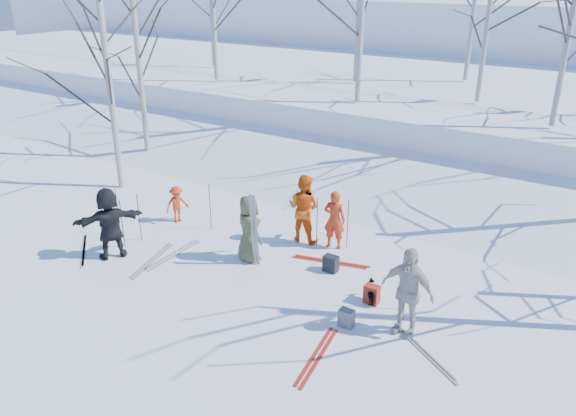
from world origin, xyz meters
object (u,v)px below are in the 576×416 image
Objects in this scene: backpack_red at (372,294)px; backpack_grey at (346,318)px; skier_redor_behind at (304,208)px; skier_grey_west at (110,223)px; dog at (372,292)px; skier_red_north at (334,220)px; backpack_dark at (331,264)px; skier_cream_east at (407,291)px; skier_red_seated at (177,204)px; skier_olive_center at (249,228)px.

backpack_red reaches higher than backpack_grey.
skier_redor_behind is 4.86× the size of backpack_grey.
backpack_grey is at bearing 126.72° from skier_grey_west.
dog is 1.30× the size of backpack_red.
skier_grey_west reaches higher than skier_red_north.
skier_cream_east is at bearing -29.19° from backpack_dark.
backpack_dark is (5.08, -0.11, -0.34)m from skier_red_seated.
backpack_dark is at bearing -68.37° from dog.
dog is at bearing 151.41° from skier_cream_east.
dog is at bearing -26.32° from backpack_dark.
backpack_dark is at bearing 104.91° from skier_red_north.
skier_olive_center is 1.57× the size of skier_red_seated.
backpack_grey is (1.94, -2.97, -0.59)m from skier_red_north.
backpack_grey is (-0.04, -1.11, -0.04)m from dog.
skier_cream_east is (2.98, -2.51, 0.15)m from skier_red_north.
backpack_red is at bearing -76.44° from skier_red_seated.
skier_red_north is 4.65m from skier_red_seated.
skier_cream_east reaches higher than backpack_red.
skier_olive_center is at bearing -43.85° from dog.
backpack_grey is at bearing -92.67° from backpack_red.
skier_red_north is 3.90m from skier_cream_east.
backpack_dark is at bearing -142.63° from skier_olive_center.
skier_red_north is 3.92× the size of backpack_dark.
skier_red_seated is at bearing 163.38° from backpack_grey.
skier_red_seated is 6.75m from backpack_grey.
skier_red_seated is 5.09m from backpack_dark.
skier_red_north is at bearing 136.38° from backpack_red.
skier_grey_west is at bearing 51.69° from skier_olive_center.
skier_olive_center reaches higher than skier_red_seated.
skier_cream_east is 1.01× the size of skier_grey_west.
skier_redor_behind is (-0.89, -0.07, 0.14)m from skier_red_north.
skier_grey_west is (-3.49, -3.44, -0.00)m from skier_redor_behind.
backpack_red is at bearing 136.07° from skier_grey_west.
skier_red_seated is 0.59× the size of skier_grey_west.
skier_red_north is at bearing 123.11° from backpack_grey.
skier_olive_center reaches higher than skier_red_north.
skier_red_north reaches higher than backpack_red.
skier_red_north is at bearing -178.28° from skier_redor_behind.
skier_red_north is 2.76m from dog.
backpack_red is (0.01, -0.04, -0.02)m from dog.
skier_redor_behind is at bearing -54.05° from skier_red_seated.
skier_grey_west is (-4.38, -3.52, 0.14)m from skier_red_north.
skier_grey_west reaches higher than dog.
backpack_grey is (-1.05, -0.46, -0.74)m from skier_cream_east.
skier_cream_east reaches higher than skier_red_north.
backpack_grey is 0.95× the size of backpack_dark.
skier_olive_center reaches higher than dog.
skier_red_seated is 2.70× the size of backpack_dark.
backpack_red is (3.41, -0.15, -0.64)m from skier_olive_center.
backpack_dark is (-1.42, 0.74, -0.01)m from backpack_red.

